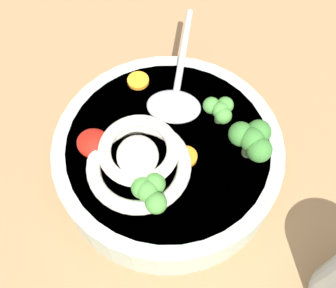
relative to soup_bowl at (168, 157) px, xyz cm
name	(u,v)px	position (x,y,z in cm)	size (l,w,h in cm)	color
table_slab	(167,207)	(-2.45, 3.18, -5.03)	(99.47, 99.47, 4.06)	#936D47
soup_bowl	(168,157)	(0.00, 0.00, 0.00)	(24.74, 24.74, 5.80)	#9EB2A3
noodle_pile	(138,160)	(0.70, 3.97, 4.27)	(11.70, 11.47, 4.70)	silver
soup_spoon	(175,96)	(2.86, -4.95, 3.60)	(11.56, 16.59, 1.60)	#B7B7BC
chili_sauce_dollop	(94,143)	(5.77, 5.09, 3.65)	(3.78, 3.40, 1.70)	#B2190F
broccoli_floret_near_spoon	(219,109)	(-2.20, -5.97, 4.58)	(3.59, 3.09, 2.84)	#7A9E60
broccoli_floret_left	(252,139)	(-7.15, -4.55, 5.28)	(4.99, 4.29, 3.95)	#7A9E60
broccoli_floret_rear	(152,193)	(-2.82, 6.03, 4.85)	(4.14, 3.56, 3.27)	#7A9E60
carrot_slice_center	(188,158)	(-2.73, 0.18, 3.02)	(2.46, 2.46, 0.44)	orange
carrot_slice_right	(138,81)	(7.91, -4.41, 3.03)	(2.51, 2.51, 0.45)	orange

